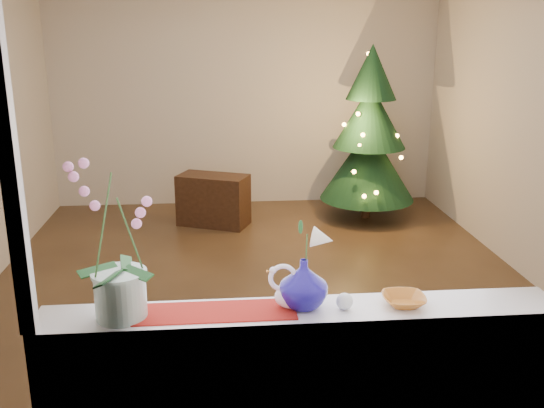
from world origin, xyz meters
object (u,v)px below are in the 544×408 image
(paperweight, at_px, (345,301))
(blue_vase, at_px, (304,280))
(swan, at_px, (294,287))
(side_table, at_px, (213,200))
(xmas_tree, at_px, (369,134))
(orchid_pot, at_px, (116,241))
(amber_dish, at_px, (404,301))

(paperweight, bearing_deg, blue_vase, 168.12)
(swan, xyz_separation_m, side_table, (-0.37, 3.98, -0.74))
(blue_vase, height_order, xmas_tree, xmas_tree)
(orchid_pot, distance_m, paperweight, 0.96)
(blue_vase, bearing_deg, orchid_pot, -177.99)
(paperweight, relative_size, amber_dish, 0.46)
(orchid_pot, bearing_deg, side_table, 85.16)
(blue_vase, xyz_separation_m, xmas_tree, (1.30, 4.10, -0.09))
(orchid_pot, xyz_separation_m, paperweight, (0.92, -0.01, -0.29))
(paperweight, height_order, side_table, paperweight)
(amber_dish, bearing_deg, swan, 177.53)
(orchid_pot, xyz_separation_m, swan, (0.71, 0.03, -0.24))
(orchid_pot, xyz_separation_m, blue_vase, (0.75, 0.03, -0.21))
(paperweight, distance_m, amber_dish, 0.26)
(swan, bearing_deg, blue_vase, 13.05)
(swan, relative_size, blue_vase, 0.89)
(amber_dish, xyz_separation_m, side_table, (-0.84, 4.00, -0.67))
(orchid_pot, height_order, paperweight, orchid_pot)
(orchid_pot, distance_m, side_table, 4.14)
(side_table, bearing_deg, xmas_tree, 26.80)
(blue_vase, distance_m, side_table, 4.08)
(swan, distance_m, paperweight, 0.22)
(blue_vase, bearing_deg, xmas_tree, 72.46)
(blue_vase, relative_size, amber_dish, 1.58)
(swan, xyz_separation_m, amber_dish, (0.47, -0.02, -0.07))
(xmas_tree, xyz_separation_m, side_table, (-1.71, -0.12, -0.68))
(paperweight, relative_size, xmas_tree, 0.04)
(xmas_tree, bearing_deg, side_table, -176.05)
(amber_dish, xyz_separation_m, xmas_tree, (0.87, 4.12, 0.01))
(paperweight, relative_size, side_table, 0.10)
(blue_vase, relative_size, paperweight, 3.45)
(swan, xyz_separation_m, xmas_tree, (1.34, 4.10, -0.06))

